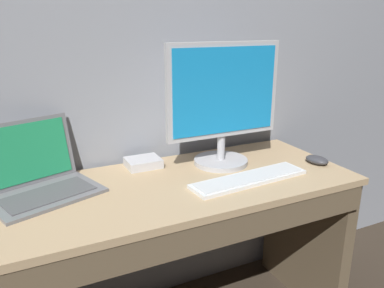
{
  "coord_description": "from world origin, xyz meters",
  "views": [
    {
      "loc": [
        -0.45,
        -1.2,
        1.27
      ],
      "look_at": [
        0.12,
        0.0,
        0.85
      ],
      "focal_mm": 35.69,
      "sensor_mm": 36.0,
      "label": 1
    }
  ],
  "objects_px": {
    "laptop_space_gray": "(39,179)",
    "wired_keyboard": "(249,179)",
    "computer_mouse": "(317,160)",
    "external_drive_box": "(143,163)",
    "external_monitor": "(223,105)"
  },
  "relations": [
    {
      "from": "laptop_space_gray",
      "to": "wired_keyboard",
      "type": "relative_size",
      "value": 0.86
    },
    {
      "from": "laptop_space_gray",
      "to": "computer_mouse",
      "type": "xyz_separation_m",
      "value": [
        1.07,
        -0.2,
        -0.03
      ]
    },
    {
      "from": "laptop_space_gray",
      "to": "computer_mouse",
      "type": "relative_size",
      "value": 4.1
    },
    {
      "from": "laptop_space_gray",
      "to": "external_monitor",
      "type": "bearing_deg",
      "value": -2.62
    },
    {
      "from": "external_monitor",
      "to": "external_drive_box",
      "type": "height_order",
      "value": "external_monitor"
    },
    {
      "from": "wired_keyboard",
      "to": "computer_mouse",
      "type": "height_order",
      "value": "computer_mouse"
    },
    {
      "from": "external_drive_box",
      "to": "wired_keyboard",
      "type": "bearing_deg",
      "value": -44.97
    },
    {
      "from": "laptop_space_gray",
      "to": "computer_mouse",
      "type": "distance_m",
      "value": 1.09
    },
    {
      "from": "external_drive_box",
      "to": "computer_mouse",
      "type": "bearing_deg",
      "value": -22.9
    },
    {
      "from": "wired_keyboard",
      "to": "external_drive_box",
      "type": "relative_size",
      "value": 3.5
    },
    {
      "from": "computer_mouse",
      "to": "external_drive_box",
      "type": "distance_m",
      "value": 0.72
    },
    {
      "from": "computer_mouse",
      "to": "external_drive_box",
      "type": "relative_size",
      "value": 0.74
    },
    {
      "from": "computer_mouse",
      "to": "external_drive_box",
      "type": "height_order",
      "value": "external_drive_box"
    },
    {
      "from": "external_monitor",
      "to": "computer_mouse",
      "type": "xyz_separation_m",
      "value": [
        0.36,
        -0.17,
        -0.24
      ]
    },
    {
      "from": "computer_mouse",
      "to": "external_drive_box",
      "type": "bearing_deg",
      "value": 144.14
    }
  ]
}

